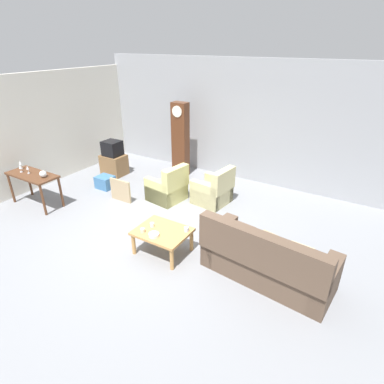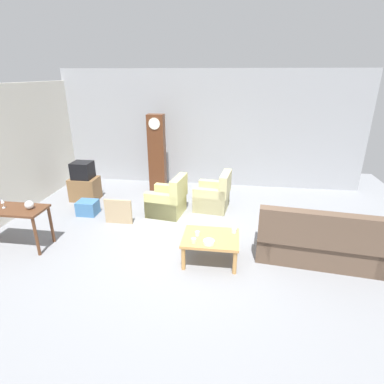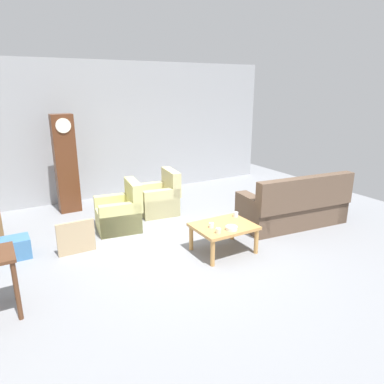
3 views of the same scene
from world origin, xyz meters
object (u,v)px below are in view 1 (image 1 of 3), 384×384
object	(u,v)px
console_table_dark	(33,179)
cup_blue_rimmed	(186,229)
glass_dome_cloche	(43,174)
armchair_olive_far	(213,191)
bowl_white_stacked	(154,235)
armchair_olive_near	(168,189)
couch_floral	(266,261)
framed_picture_leaning	(121,190)
tv_stand_cabinet	(114,165)
wine_glass_mid	(20,168)
cup_cream_tall	(143,230)
tv_crt	(112,148)
storage_box_blue	(105,182)
coffee_table_wood	(162,234)
wine_glass_short	(28,169)
grandfather_clock	(180,140)
cup_white_porcelain	(152,225)
wine_glass_tall	(20,164)

from	to	relation	value
console_table_dark	cup_blue_rimmed	distance (m)	4.08
glass_dome_cloche	cup_blue_rimmed	size ratio (longest dim) A/B	1.83
armchair_olive_far	bowl_white_stacked	size ratio (longest dim) A/B	4.98
bowl_white_stacked	armchair_olive_near	bearing A→B (deg)	119.22
couch_floral	framed_picture_leaning	bearing A→B (deg)	167.49
tv_stand_cabinet	wine_glass_mid	xyz separation A→B (m)	(-0.55, -2.41, 0.61)
armchair_olive_near	cup_cream_tall	size ratio (longest dim) A/B	11.23
tv_crt	storage_box_blue	xyz separation A→B (m)	(0.46, -0.84, -0.63)
wine_glass_mid	coffee_table_wood	bearing A→B (deg)	1.19
armchair_olive_near	wine_glass_short	world-z (taller)	wine_glass_short
grandfather_clock	wine_glass_short	xyz separation A→B (m)	(-2.02, -3.35, -0.14)
tv_crt	wine_glass_mid	xyz separation A→B (m)	(-0.55, -2.41, 0.11)
wine_glass_short	wine_glass_mid	bearing A→B (deg)	-169.39
grandfather_clock	bowl_white_stacked	size ratio (longest dim) A/B	11.28
couch_floral	coffee_table_wood	distance (m)	1.88
cup_white_porcelain	cup_cream_tall	xyz separation A→B (m)	(-0.03, -0.24, 0.00)
wine_glass_tall	wine_glass_mid	distance (m)	0.23
glass_dome_cloche	cup_cream_tall	size ratio (longest dim) A/B	1.89
tv_stand_cabinet	wine_glass_tall	world-z (taller)	wine_glass_tall
armchair_olive_near	tv_crt	bearing A→B (deg)	166.66
framed_picture_leaning	grandfather_clock	bearing A→B (deg)	80.85
armchair_olive_near	grandfather_clock	world-z (taller)	grandfather_clock
armchair_olive_near	wine_glass_tall	xyz separation A→B (m)	(-3.05, -1.73, 0.62)
console_table_dark	tv_crt	xyz separation A→B (m)	(0.24, 2.35, 0.12)
armchair_olive_near	bowl_white_stacked	xyz separation A→B (m)	(1.12, -2.01, 0.19)
cup_cream_tall	wine_glass_short	size ratio (longest dim) A/B	0.43
armchair_olive_near	storage_box_blue	world-z (taller)	armchair_olive_near
framed_picture_leaning	storage_box_blue	world-z (taller)	framed_picture_leaning
tv_crt	glass_dome_cloche	bearing A→B (deg)	-86.27
wine_glass_short	tv_crt	bearing A→B (deg)	82.02
tv_stand_cabinet	cup_white_porcelain	xyz separation A→B (m)	(3.21, -2.32, 0.22)
coffee_table_wood	wine_glass_short	world-z (taller)	wine_glass_short
tv_stand_cabinet	storage_box_blue	distance (m)	0.97
storage_box_blue	glass_dome_cloche	distance (m)	1.67
console_table_dark	tv_crt	bearing A→B (deg)	84.22
armchair_olive_far	wine_glass_mid	world-z (taller)	wine_glass_mid
couch_floral	armchair_olive_far	xyz separation A→B (m)	(-1.97, 1.95, -0.05)
armchair_olive_far	wine_glass_short	size ratio (longest dim) A/B	4.86
wine_glass_tall	wine_glass_mid	size ratio (longest dim) A/B	1.18
armchair_olive_far	console_table_dark	xyz separation A→B (m)	(-3.57, -2.25, 0.36)
wine_glass_tall	wine_glass_short	distance (m)	0.42
tv_stand_cabinet	cup_cream_tall	world-z (taller)	tv_stand_cabinet
wine_glass_short	storage_box_blue	bearing A→B (deg)	62.58
tv_stand_cabinet	framed_picture_leaning	world-z (taller)	tv_stand_cabinet
tv_crt	glass_dome_cloche	distance (m)	2.33
console_table_dark	cup_blue_rimmed	size ratio (longest dim) A/B	15.32
coffee_table_wood	storage_box_blue	bearing A→B (deg)	153.47
couch_floral	storage_box_blue	distance (m)	5.00
coffee_table_wood	wine_glass_tall	size ratio (longest dim) A/B	4.56
cup_white_porcelain	armchair_olive_near	bearing A→B (deg)	117.02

